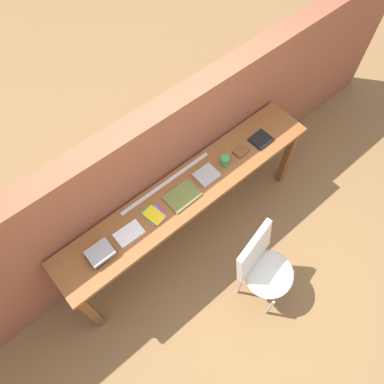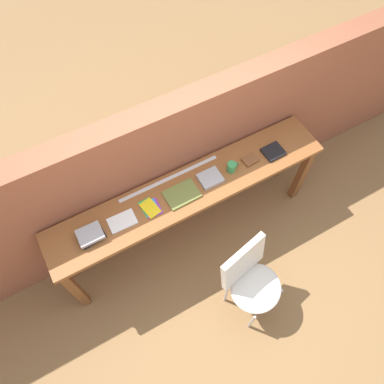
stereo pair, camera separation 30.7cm
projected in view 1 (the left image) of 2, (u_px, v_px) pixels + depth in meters
The scene contains 13 objects.
ground_plane at pixel (208, 253), 3.76m from camera, with size 40.00×40.00×0.00m, color olive.
brick_wall_back at pixel (164, 170), 3.33m from camera, with size 6.00×0.20×1.56m, color #935138.
sideboard at pixel (188, 197), 3.24m from camera, with size 2.50×0.44×0.88m.
chair_white_moulded at pixel (264, 266), 3.15m from camera, with size 0.53×0.54×0.89m.
book_stack_leftmost at pixel (101, 253), 2.80m from camera, with size 0.21×0.16×0.07m.
magazine_cycling at pixel (129, 233), 2.91m from camera, with size 0.22×0.14×0.01m, color white.
pamphlet_pile_colourful at pixel (154, 215), 2.99m from camera, with size 0.15×0.19×0.01m.
book_open_centre at pixel (182, 196), 3.07m from camera, with size 0.28×0.20×0.02m, color olive.
book_grey_hardcover at pixel (206, 175), 3.16m from camera, with size 0.19×0.16×0.03m, color #9E9EA3.
mug at pixel (225, 161), 3.20m from camera, with size 0.11×0.08×0.09m.
leather_journal_brown at pixel (241, 151), 3.29m from camera, with size 0.13×0.10×0.02m, color brown.
book_repair_rightmost at pixel (261, 139), 3.36m from camera, with size 0.18×0.16×0.02m, color black.
ruler_metal_back_edge at pixel (166, 183), 3.14m from camera, with size 0.92×0.03×0.00m, color silver.
Camera 1 is at (-0.99, -0.91, 3.57)m, focal length 35.00 mm.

